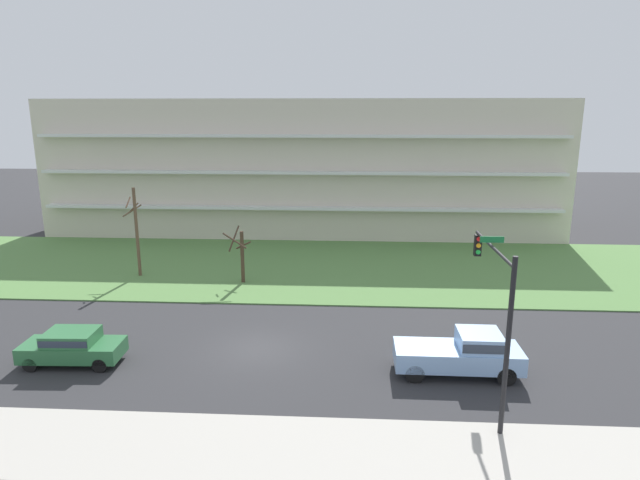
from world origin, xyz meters
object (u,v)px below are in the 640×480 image
(tree_left, at_px, (241,254))
(traffic_signal_mast, at_px, (496,298))
(pickup_blue_near_left, at_px, (463,352))
(tree_far_left, at_px, (136,230))
(sedan_green_center_left, at_px, (72,346))

(tree_left, height_order, traffic_signal_mast, traffic_signal_mast)
(pickup_blue_near_left, bearing_deg, tree_far_left, 146.46)
(tree_left, bearing_deg, pickup_blue_near_left, -44.81)
(tree_far_left, relative_size, traffic_signal_mast, 0.94)
(sedan_green_center_left, height_order, traffic_signal_mast, traffic_signal_mast)
(tree_far_left, relative_size, sedan_green_center_left, 1.39)
(tree_far_left, bearing_deg, pickup_blue_near_left, -34.01)
(sedan_green_center_left, bearing_deg, traffic_signal_mast, -11.19)
(tree_left, distance_m, traffic_signal_mast, 19.52)
(traffic_signal_mast, bearing_deg, tree_left, 130.19)
(tree_far_left, xyz_separation_m, sedan_green_center_left, (2.09, -13.13, -2.40))
(tree_far_left, distance_m, pickup_blue_near_left, 23.59)
(tree_far_left, distance_m, tree_left, 7.58)
(tree_left, distance_m, pickup_blue_near_left, 17.05)
(pickup_blue_near_left, relative_size, traffic_signal_mast, 0.82)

